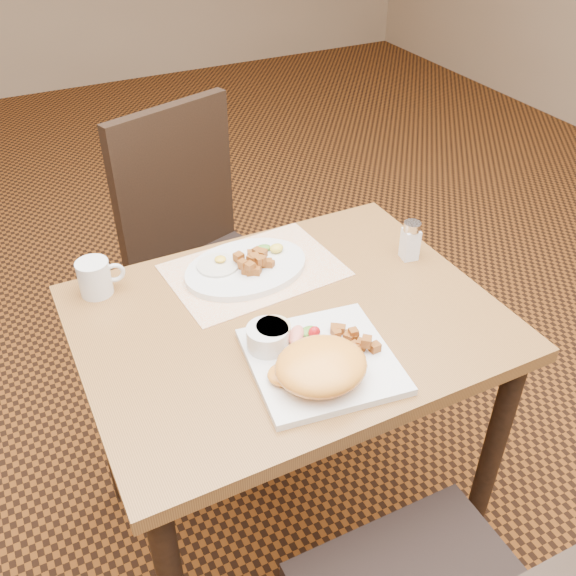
# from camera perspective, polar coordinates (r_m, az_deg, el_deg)

# --- Properties ---
(ground) EXTENTS (8.00, 8.00, 0.00)m
(ground) POSITION_cam_1_polar(r_m,az_deg,el_deg) (1.97, 0.02, -19.78)
(ground) COLOR black
(ground) RESTS_ON ground
(table) EXTENTS (0.90, 0.70, 0.75)m
(table) POSITION_cam_1_polar(r_m,az_deg,el_deg) (1.48, 0.02, -5.79)
(table) COLOR brown
(table) RESTS_ON ground
(chair_far) EXTENTS (0.53, 0.54, 0.97)m
(chair_far) POSITION_cam_1_polar(r_m,az_deg,el_deg) (2.03, -7.62, 3.47)
(chair_far) COLOR black
(chair_far) RESTS_ON ground
(placemat) EXTENTS (0.42, 0.31, 0.00)m
(placemat) POSITION_cam_1_polar(r_m,az_deg,el_deg) (1.55, -3.02, 1.58)
(placemat) COLOR white
(placemat) RESTS_ON table
(plate_square) EXTENTS (0.32, 0.32, 0.02)m
(plate_square) POSITION_cam_1_polar(r_m,az_deg,el_deg) (1.29, 2.99, -6.48)
(plate_square) COLOR silver
(plate_square) RESTS_ON table
(plate_oval) EXTENTS (0.32, 0.25, 0.02)m
(plate_oval) POSITION_cam_1_polar(r_m,az_deg,el_deg) (1.54, -3.74, 1.77)
(plate_oval) COLOR silver
(plate_oval) RESTS_ON placemat
(hollandaise_mound) EXTENTS (0.19, 0.16, 0.07)m
(hollandaise_mound) POSITION_cam_1_polar(r_m,az_deg,el_deg) (1.22, 2.87, -7.01)
(hollandaise_mound) COLOR #FEA231
(hollandaise_mound) RESTS_ON plate_square
(ramekin) EXTENTS (0.09, 0.09, 0.05)m
(ramekin) POSITION_cam_1_polar(r_m,az_deg,el_deg) (1.29, -1.79, -4.34)
(ramekin) COLOR silver
(ramekin) RESTS_ON plate_square
(garnish_sq) EXTENTS (0.08, 0.07, 0.03)m
(garnish_sq) POSITION_cam_1_polar(r_m,az_deg,el_deg) (1.32, 1.34, -4.05)
(garnish_sq) COLOR #387223
(garnish_sq) RESTS_ON plate_square
(fried_egg) EXTENTS (0.10, 0.10, 0.02)m
(fried_egg) POSITION_cam_1_polar(r_m,az_deg,el_deg) (1.54, -6.23, 2.10)
(fried_egg) COLOR white
(fried_egg) RESTS_ON plate_oval
(garnish_ov) EXTENTS (0.07, 0.05, 0.02)m
(garnish_ov) POSITION_cam_1_polar(r_m,az_deg,el_deg) (1.58, -1.51, 3.57)
(garnish_ov) COLOR #387223
(garnish_ov) RESTS_ON plate_oval
(salt_shaker) EXTENTS (0.05, 0.05, 0.10)m
(salt_shaker) POSITION_cam_1_polar(r_m,az_deg,el_deg) (1.59, 10.83, 4.22)
(salt_shaker) COLOR white
(salt_shaker) RESTS_ON table
(coffee_mug) EXTENTS (0.11, 0.07, 0.08)m
(coffee_mug) POSITION_cam_1_polar(r_m,az_deg,el_deg) (1.52, -16.73, 0.90)
(coffee_mug) COLOR silver
(coffee_mug) RESTS_ON table
(home_fries_sq) EXTENTS (0.09, 0.11, 0.04)m
(home_fries_sq) POSITION_cam_1_polar(r_m,az_deg,el_deg) (1.31, 5.64, -4.66)
(home_fries_sq) COLOR #9C5419
(home_fries_sq) RESTS_ON plate_square
(home_fries_ov) EXTENTS (0.09, 0.10, 0.03)m
(home_fries_ov) POSITION_cam_1_polar(r_m,az_deg,el_deg) (1.52, -3.17, 2.32)
(home_fries_ov) COLOR #9C5419
(home_fries_ov) RESTS_ON plate_oval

